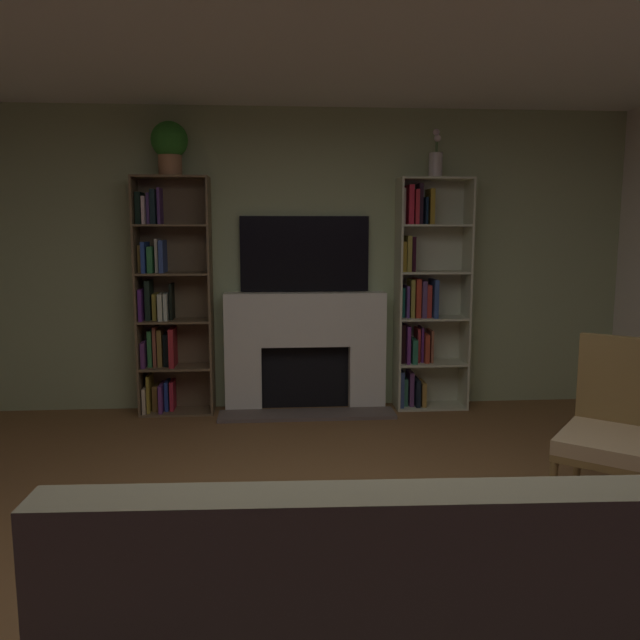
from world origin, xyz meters
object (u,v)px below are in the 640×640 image
Objects in this scene: tv at (305,254)px; armchair at (634,430)px; bookshelf_right at (423,298)px; bookshelf_left at (167,302)px; fireplace at (305,348)px; potted_plant at (170,145)px; vase_with_flowers at (436,162)px.

tv reaches higher than armchair.
bookshelf_left is at bearing -179.99° from bookshelf_right.
bookshelf_right is at bearing 0.01° from bookshelf_left.
armchair is (0.65, -2.29, -0.49)m from bookshelf_right.
tv is 1.12m from bookshelf_right.
potted_plant is at bearing -178.05° from fireplace.
fireplace is at bearing 178.04° from vase_with_flowers.
tv is (0.00, 0.08, 0.83)m from fireplace.
tv is 3.04m from armchair.
fireplace is at bearing 0.03° from bookshelf_left.
potted_plant is at bearing -173.90° from tv.
potted_plant reaches higher than bookshelf_left.
bookshelf_left is (-1.20, -0.08, -0.41)m from tv.
bookshelf_left is 2.61m from vase_with_flowers.
potted_plant is at bearing 141.39° from armchair.
potted_plant is at bearing -179.00° from bookshelf_right.
fireplace is 3.41× the size of potted_plant.
bookshelf_left is at bearing 141.66° from armchair.
tv is 1.15× the size of armchair.
bookshelf_right reaches higher than tv.
armchair is (1.69, -2.29, -0.05)m from fireplace.
potted_plant is 4.02m from armchair.
armchair is at bearing -74.23° from bookshelf_right.
armchair is (0.57, -2.25, -1.67)m from vase_with_flowers.
tv is at bearing 6.10° from potted_plant.
tv is at bearing 173.89° from vase_with_flowers.
armchair is (2.89, -2.29, -0.47)m from bookshelf_left.
bookshelf_left is at bearing -179.97° from fireplace.
fireplace is 1.54× the size of armchair.
bookshelf_right is (2.24, 0.00, 0.02)m from bookshelf_left.
tv is 2.54× the size of potted_plant.
vase_with_flowers is at bearing -6.11° from tv.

